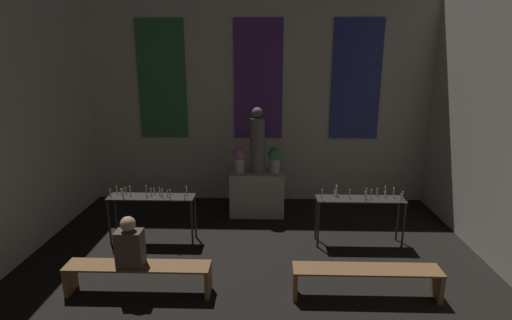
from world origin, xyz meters
TOP-DOWN VIEW (x-y plane):
  - wall_back at (0.00, 10.93)m, footprint 7.74×0.16m
  - altar at (0.00, 9.96)m, footprint 1.11×0.62m
  - statue at (0.00, 9.96)m, footprint 0.31×0.31m
  - flower_vase_left at (-0.36, 9.96)m, footprint 0.29×0.29m
  - flower_vase_right at (0.36, 9.96)m, footprint 0.29×0.29m
  - candle_rack_left at (-1.82, 8.63)m, footprint 1.51×0.38m
  - candle_rack_right at (1.83, 8.63)m, footprint 1.51×0.38m
  - pew_back_left at (-1.57, 7.00)m, footprint 2.01×0.36m
  - pew_back_right at (1.57, 7.00)m, footprint 2.01×0.36m
  - person_seated at (-1.66, 7.00)m, footprint 0.36×0.24m

SIDE VIEW (x-z plane):
  - pew_back_left at x=-1.57m, z-range 0.10..0.54m
  - pew_back_right at x=1.57m, z-range 0.10..0.54m
  - altar at x=0.00m, z-range 0.00..0.91m
  - candle_rack_left at x=-1.82m, z-range 0.21..1.26m
  - candle_rack_right at x=1.83m, z-range 0.21..1.26m
  - person_seated at x=-1.66m, z-range 0.39..1.11m
  - flower_vase_left at x=-0.36m, z-range 0.96..1.48m
  - flower_vase_right at x=0.36m, z-range 0.96..1.48m
  - statue at x=0.00m, z-range 0.86..2.20m
  - wall_back at x=0.00m, z-range 0.02..4.57m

